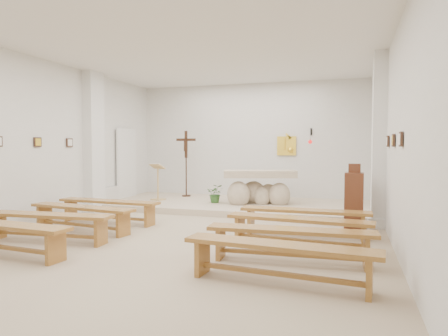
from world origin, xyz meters
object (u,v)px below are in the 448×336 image
(crucifix_stand, at_px, (186,159))
(lectern, at_px, (158,182))
(bench_left_second, at_px, (82,212))
(bench_right_third, at_px, (290,237))
(altar, at_px, (259,190))
(bench_left_front, at_px, (109,206))
(bench_right_fourth, at_px, (279,254))
(bench_left_fourth, at_px, (4,231))
(bench_right_second, at_px, (298,225))
(bench_left_third, at_px, (48,221))
(donation_pedestal, at_px, (354,201))
(bench_right_front, at_px, (305,216))

(crucifix_stand, bearing_deg, lectern, -117.75)
(bench_left_second, relative_size, bench_right_third, 1.01)
(altar, height_order, bench_right_third, altar)
(bench_right_third, bearing_deg, bench_left_front, 153.38)
(bench_right_third, relative_size, bench_right_fourth, 1.00)
(bench_left_front, relative_size, bench_left_fourth, 1.00)
(bench_right_second, bearing_deg, bench_left_third, -162.38)
(crucifix_stand, height_order, bench_right_second, crucifix_stand)
(bench_right_second, height_order, bench_right_fourth, same)
(donation_pedestal, bearing_deg, bench_right_front, -135.83)
(bench_right_third, bearing_deg, bench_left_second, 164.64)
(bench_left_second, bearing_deg, altar, 62.12)
(crucifix_stand, relative_size, donation_pedestal, 1.50)
(bench_left_front, bearing_deg, crucifix_stand, 89.23)
(bench_right_front, bearing_deg, bench_left_fourth, -146.53)
(bench_left_second, xyz_separation_m, bench_right_fourth, (4.10, -1.79, 0.00))
(bench_right_front, relative_size, bench_right_fourth, 0.99)
(crucifix_stand, height_order, bench_left_fourth, crucifix_stand)
(bench_right_front, height_order, bench_right_fourth, same)
(bench_right_second, relative_size, bench_left_third, 1.00)
(altar, relative_size, bench_right_fourth, 0.84)
(bench_right_second, distance_m, bench_right_third, 0.89)
(donation_pedestal, bearing_deg, lectern, 162.24)
(lectern, xyz_separation_m, bench_right_second, (4.29, -3.52, -0.29))
(bench_right_front, distance_m, bench_right_fourth, 2.68)
(altar, bearing_deg, donation_pedestal, -57.17)
(bench_left_front, distance_m, bench_right_second, 4.20)
(bench_right_front, bearing_deg, altar, 118.18)
(altar, distance_m, crucifix_stand, 2.67)
(bench_right_front, bearing_deg, bench_right_fourth, -89.71)
(bench_left_third, relative_size, bench_right_third, 1.00)
(bench_left_second, bearing_deg, donation_pedestal, 26.24)
(altar, bearing_deg, bench_right_front, -78.40)
(bench_right_fourth, bearing_deg, bench_left_second, 161.55)
(altar, distance_m, bench_right_third, 4.81)
(bench_right_front, height_order, bench_right_third, same)
(bench_left_front, bearing_deg, bench_right_third, -20.82)
(crucifix_stand, relative_size, bench_left_second, 0.83)
(bench_left_second, height_order, bench_right_fourth, same)
(bench_right_fourth, bearing_deg, lectern, 134.06)
(bench_left_second, height_order, bench_right_second, same)
(bench_right_second, bearing_deg, lectern, 145.96)
(altar, xyz_separation_m, bench_right_fourth, (1.47, -5.47, -0.15))
(bench_left_third, xyz_separation_m, bench_left_fourth, (0.00, -0.89, 0.00))
(donation_pedestal, distance_m, bench_right_fourth, 3.56)
(bench_left_second, bearing_deg, crucifix_stand, 94.86)
(donation_pedestal, bearing_deg, bench_left_front, -169.09)
(bench_right_fourth, bearing_deg, bench_left_third, 172.81)
(bench_right_second, bearing_deg, bench_right_front, 95.32)
(bench_left_front, bearing_deg, bench_left_third, -87.27)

